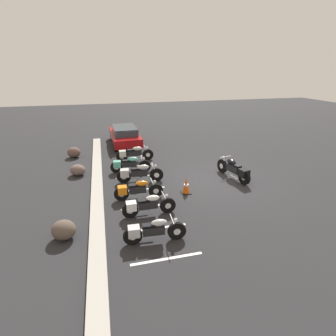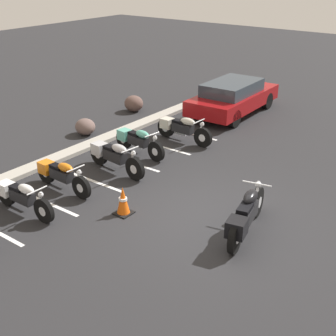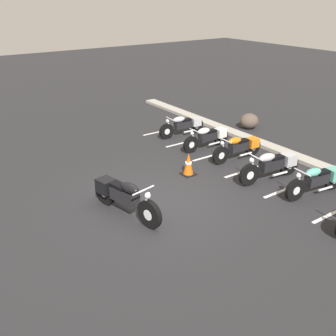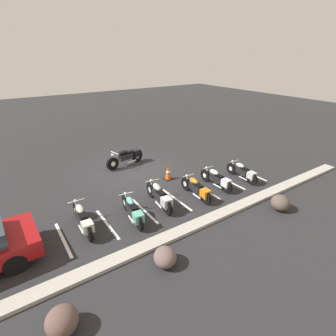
% 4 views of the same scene
% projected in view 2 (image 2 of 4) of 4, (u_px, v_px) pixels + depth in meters
% --- Properties ---
extents(ground, '(60.00, 60.00, 0.00)m').
position_uv_depth(ground, '(211.00, 220.00, 10.77)').
color(ground, '#262628').
extents(motorcycle_black_featured, '(2.33, 0.84, 0.93)m').
position_uv_depth(motorcycle_black_featured, '(246.00, 215.00, 9.99)').
color(motorcycle_black_featured, black).
rests_on(motorcycle_black_featured, ground).
extents(parked_bike_1, '(0.56, 1.99, 0.78)m').
position_uv_depth(parked_bike_1, '(21.00, 196.00, 10.94)').
color(parked_bike_1, black).
rests_on(parked_bike_1, ground).
extents(parked_bike_2, '(0.56, 2.01, 0.79)m').
position_uv_depth(parked_bike_2, '(60.00, 174.00, 12.03)').
color(parked_bike_2, black).
rests_on(parked_bike_2, ground).
extents(parked_bike_3, '(0.65, 2.18, 0.86)m').
position_uv_depth(parked_bike_3, '(114.00, 156.00, 13.07)').
color(parked_bike_3, black).
rests_on(parked_bike_3, ground).
extents(parked_bike_4, '(0.63, 2.05, 0.81)m').
position_uv_depth(parked_bike_4, '(137.00, 140.00, 14.22)').
color(parked_bike_4, black).
rests_on(parked_bike_4, ground).
extents(parked_bike_5, '(0.60, 2.14, 0.84)m').
position_uv_depth(parked_bike_5, '(181.00, 128.00, 15.20)').
color(parked_bike_5, black).
rests_on(parked_bike_5, ground).
extents(car_red, '(4.35, 1.92, 1.29)m').
position_uv_depth(car_red, '(233.00, 97.00, 17.75)').
color(car_red, black).
rests_on(car_red, ground).
extents(concrete_curb, '(18.00, 0.50, 0.12)m').
position_uv_depth(concrete_curb, '(52.00, 160.00, 13.78)').
color(concrete_curb, '#A8A399').
rests_on(concrete_curb, ground).
extents(landscape_rock_0, '(0.95, 0.99, 0.55)m').
position_uv_depth(landscape_rock_0, '(85.00, 127.00, 15.84)').
color(landscape_rock_0, brown).
rests_on(landscape_rock_0, ground).
extents(landscape_rock_2, '(0.91, 0.94, 0.62)m').
position_uv_depth(landscape_rock_2, '(134.00, 103.00, 18.22)').
color(landscape_rock_2, brown).
rests_on(landscape_rock_2, ground).
extents(traffic_cone, '(0.40, 0.40, 0.70)m').
position_uv_depth(traffic_cone, '(123.00, 201.00, 10.90)').
color(traffic_cone, black).
rests_on(traffic_cone, ground).
extents(stall_line_2, '(0.10, 2.10, 0.00)m').
position_uv_depth(stall_line_2, '(48.00, 203.00, 11.49)').
color(stall_line_2, white).
rests_on(stall_line_2, ground).
extents(stall_line_3, '(0.10, 2.10, 0.00)m').
position_uv_depth(stall_line_3, '(94.00, 181.00, 12.62)').
color(stall_line_3, white).
rests_on(stall_line_3, ground).
extents(stall_line_4, '(0.10, 2.10, 0.00)m').
position_uv_depth(stall_line_4, '(131.00, 163.00, 13.75)').
color(stall_line_4, white).
rests_on(stall_line_4, ground).
extents(stall_line_5, '(0.10, 2.10, 0.00)m').
position_uv_depth(stall_line_5, '(163.00, 147.00, 14.88)').
color(stall_line_5, white).
rests_on(stall_line_5, ground).
extents(stall_line_6, '(0.10, 2.10, 0.00)m').
position_uv_depth(stall_line_6, '(191.00, 134.00, 16.01)').
color(stall_line_6, white).
rests_on(stall_line_6, ground).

